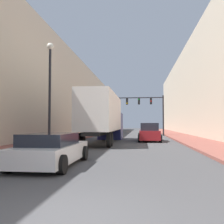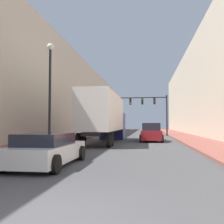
{
  "view_description": "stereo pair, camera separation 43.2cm",
  "coord_description": "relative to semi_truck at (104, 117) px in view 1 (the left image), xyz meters",
  "views": [
    {
      "loc": [
        1.39,
        -4.02,
        1.63
      ],
      "look_at": [
        -0.56,
        12.76,
        2.44
      ],
      "focal_mm": 40.0,
      "sensor_mm": 36.0,
      "label": 1
    },
    {
      "loc": [
        1.82,
        -3.96,
        1.63
      ],
      "look_at": [
        -0.56,
        12.76,
        2.44
      ],
      "focal_mm": 40.0,
      "sensor_mm": 36.0,
      "label": 2
    }
  ],
  "objects": [
    {
      "name": "traffic_signal_gantry",
      "position": [
        4.43,
        13.63,
        1.84
      ],
      "size": [
        6.87,
        0.35,
        5.66
      ],
      "color": "black",
      "rests_on": "ground"
    },
    {
      "name": "suv_car",
      "position": [
        4.03,
        2.14,
        -1.44
      ],
      "size": [
        2.08,
        4.95,
        1.72
      ],
      "color": "maroon",
      "rests_on": "ground"
    },
    {
      "name": "sedan_car",
      "position": [
        -0.23,
        -12.42,
        -1.63
      ],
      "size": [
        2.13,
        4.49,
        1.27
      ],
      "color": "silver",
      "rests_on": "ground"
    },
    {
      "name": "building_right",
      "position": [
        12.9,
        12.15,
        4.42
      ],
      "size": [
        6.0,
        80.0,
        13.34
      ],
      "color": "beige",
      "rests_on": "ground"
    },
    {
      "name": "sidewalk_left",
      "position": [
        -4.47,
        12.15,
        -2.18
      ],
      "size": [
        3.37,
        80.0,
        0.15
      ],
      "color": "brown",
      "rests_on": "ground"
    },
    {
      "name": "semi_truck",
      "position": [
        0.0,
        0.0,
        0.0
      ],
      "size": [
        2.44,
        12.44,
        4.08
      ],
      "color": "silver",
      "rests_on": "ground"
    },
    {
      "name": "ground_plane",
      "position": [
        1.87,
        -17.85,
        -2.25
      ],
      "size": [
        200.0,
        200.0,
        0.0
      ],
      "primitive_type": "plane",
      "color": "#424244"
    },
    {
      "name": "sidewalk_right",
      "position": [
        8.21,
        12.15,
        -2.18
      ],
      "size": [
        3.37,
        80.0,
        0.15
      ],
      "color": "brown",
      "rests_on": "ground"
    },
    {
      "name": "street_lamp",
      "position": [
        -2.63,
        -6.31,
        2.19
      ],
      "size": [
        0.44,
        0.44,
        6.95
      ],
      "color": "black",
      "rests_on": "ground"
    },
    {
      "name": "building_left",
      "position": [
        -9.15,
        12.15,
        3.66
      ],
      "size": [
        6.0,
        80.0,
        11.82
      ],
      "color": "beige",
      "rests_on": "ground"
    }
  ]
}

